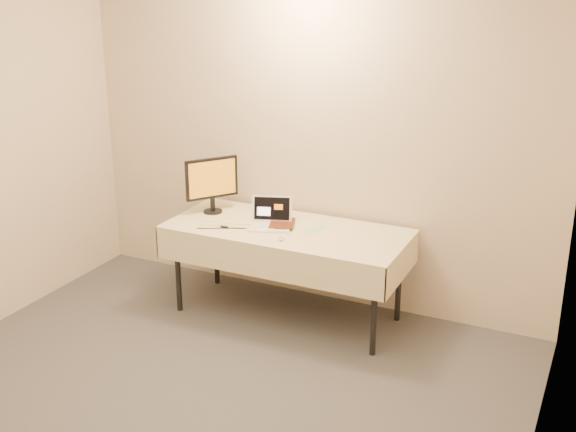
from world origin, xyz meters
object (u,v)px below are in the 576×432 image
at_px(monitor, 212,181).
at_px(book, 270,210).
at_px(laptop, 271,219).
at_px(table, 287,236).

distance_m(monitor, book, 0.58).
height_order(laptop, monitor, monitor).
xyz_separation_m(table, laptop, (-0.13, -0.01, 0.12)).
bearing_deg(table, laptop, -176.90).
distance_m(laptop, monitor, 0.62).
xyz_separation_m(table, book, (-0.15, 0.01, 0.19)).
bearing_deg(laptop, book, 119.88).
bearing_deg(table, monitor, 173.25).
bearing_deg(table, book, 177.79).
distance_m(laptop, book, 0.08).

